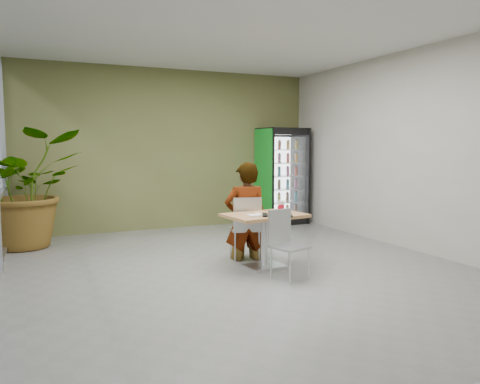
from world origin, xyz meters
The scene contains 12 objects.
ground centered at (0.00, 0.00, 0.00)m, with size 7.00×7.00×0.00m, color slate.
room_envelope centered at (0.00, 0.00, 1.60)m, with size 6.00×7.00×3.20m, color beige, non-canonical shape.
dining_table centered at (0.31, -0.09, 0.54)m, with size 1.12×0.85×0.75m.
chair_far centered at (0.27, 0.43, 0.55)m, with size 0.49×0.50×0.93m.
chair_near centered at (0.32, -0.63, 0.51)m, with size 0.48×0.48×0.87m.
seated_woman centered at (0.29, 0.47, 0.57)m, with size 0.64×0.41×1.74m, color black.
pizza_plate centered at (0.32, -0.04, 0.77)m, with size 0.32×0.33×0.03m.
soda_cup centered at (0.60, -0.03, 0.83)m, with size 0.09×0.09×0.16m.
napkin_stack centered at (0.10, -0.21, 0.76)m, with size 0.16×0.16×0.02m, color white.
cafeteria_tray centered at (0.39, -0.30, 0.76)m, with size 0.39×0.28×0.02m, color black.
beverage_fridge centered at (2.38, 3.12, 1.03)m, with size 0.99×0.78×2.05m.
potted_plant centered at (-2.66, 2.72, 0.98)m, with size 1.76×1.52×1.95m, color #2C5A24.
Camera 1 is at (-2.56, -5.70, 1.67)m, focal length 35.00 mm.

